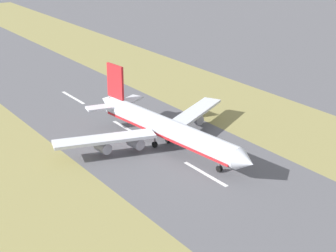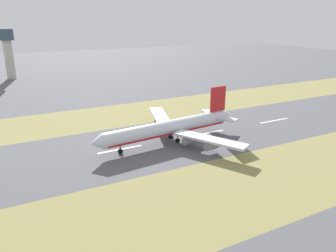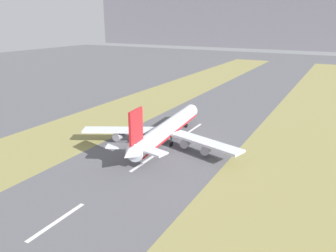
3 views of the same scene
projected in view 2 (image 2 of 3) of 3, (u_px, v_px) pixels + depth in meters
ground_plane at (176, 139)px, 137.45m from camera, size 800.00×800.00×0.00m
grass_median_west at (247, 185)px, 99.56m from camera, size 40.00×600.00×0.01m
grass_median_east at (136, 112)px, 175.33m from camera, size 40.00×600.00×0.01m
centreline_dash_near at (274, 121)px, 161.58m from camera, size 1.20×18.00×0.01m
centreline_dash_mid at (206, 133)px, 144.13m from camera, size 1.20×18.00×0.01m
centreline_dash_far at (120, 149)px, 126.68m from camera, size 1.20×18.00×0.01m
airplane_main_jet at (172, 127)px, 132.94m from camera, size 63.83×67.22×20.20m
control_tower at (8, 48)px, 262.71m from camera, size 12.00×12.00×39.71m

